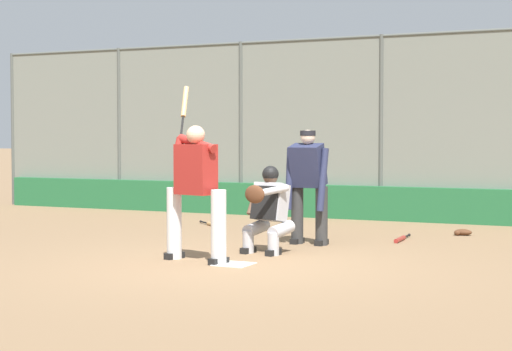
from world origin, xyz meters
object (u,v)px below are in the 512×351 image
at_px(spare_bat_third_base_side, 212,224).
at_px(baseball_loose, 173,246).
at_px(catcher_behind_plate, 267,208).
at_px(umpire_home, 308,183).
at_px(batter_at_plate, 196,187).
at_px(fielding_glove_on_dirt, 462,232).
at_px(spare_bat_near_backstop, 401,239).

xyz_separation_m(spare_bat_third_base_side, baseball_loose, (-0.92, 2.92, 0.00)).
relative_size(spare_bat_third_base_side, baseball_loose, 9.80).
relative_size(catcher_behind_plate, umpire_home, 0.70).
xyz_separation_m(batter_at_plate, catcher_behind_plate, (-0.50, -1.09, -0.32)).
height_order(spare_bat_third_base_side, fielding_glove_on_dirt, fielding_glove_on_dirt).
bearing_deg(catcher_behind_plate, fielding_glove_on_dirt, -112.87).
bearing_deg(umpire_home, batter_at_plate, 76.52).
bearing_deg(spare_bat_near_backstop, catcher_behind_plate, -33.95).
bearing_deg(spare_bat_third_base_side, fielding_glove_on_dirt, 46.11).
distance_m(batter_at_plate, catcher_behind_plate, 1.24).
distance_m(spare_bat_third_base_side, fielding_glove_on_dirt, 4.28).
xyz_separation_m(catcher_behind_plate, baseball_loose, (1.36, 0.19, -0.57)).
relative_size(spare_bat_near_backstop, spare_bat_third_base_side, 1.24).
xyz_separation_m(batter_at_plate, spare_bat_near_backstop, (-1.78, -3.15, -0.90)).
height_order(catcher_behind_plate, spare_bat_near_backstop, catcher_behind_plate).
relative_size(catcher_behind_plate, spare_bat_near_backstop, 1.31).
bearing_deg(batter_at_plate, spare_bat_near_backstop, -105.13).
height_order(batter_at_plate, catcher_behind_plate, batter_at_plate).
xyz_separation_m(umpire_home, fielding_glove_on_dirt, (-1.80, -2.13, -0.85)).
height_order(batter_at_plate, spare_bat_third_base_side, batter_at_plate).
relative_size(batter_at_plate, umpire_home, 1.34).
distance_m(fielding_glove_on_dirt, baseball_loose, 4.74).
height_order(umpire_home, spare_bat_third_base_side, umpire_home).
bearing_deg(catcher_behind_plate, baseball_loose, 16.88).
bearing_deg(batter_at_plate, spare_bat_third_base_side, -50.62).
relative_size(spare_bat_third_base_side, fielding_glove_on_dirt, 2.62).
bearing_deg(spare_bat_near_backstop, batter_at_plate, -31.50).
bearing_deg(spare_bat_third_base_side, batter_at_plate, -24.84).
bearing_deg(spare_bat_third_base_side, umpire_home, 5.75).
xyz_separation_m(fielding_glove_on_dirt, baseball_loose, (3.34, 3.36, -0.01)).
height_order(batter_at_plate, fielding_glove_on_dirt, batter_at_plate).
relative_size(batter_at_plate, baseball_loose, 30.20).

